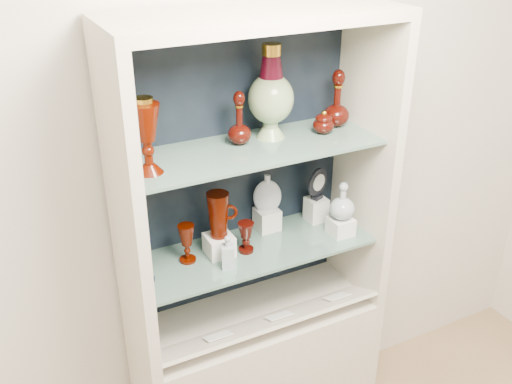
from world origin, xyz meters
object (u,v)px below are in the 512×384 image
lidded_bowl (324,122)px  clear_square_bottle (228,252)px  pedestal_lamp_left (123,127)px  ruby_goblet_small (246,237)px  ruby_goblet_tall (187,243)px  pedestal_lamp_right (147,136)px  clear_round_decanter (342,202)px  cobalt_goblet (143,262)px  cameo_medallion (317,183)px  ruby_decanter_b (337,97)px  ruby_pitcher (218,215)px  flat_flask (267,192)px  enamel_urn (271,92)px  ruby_decanter_a (239,115)px

lidded_bowl → clear_square_bottle: bearing=-169.3°
pedestal_lamp_left → ruby_goblet_small: 0.64m
ruby_goblet_tall → pedestal_lamp_right: bearing=-151.5°
clear_round_decanter → pedestal_lamp_right: bearing=178.4°
pedestal_lamp_right → ruby_goblet_tall: bearing=28.5°
cobalt_goblet → pedestal_lamp_right: bearing=-21.4°
lidded_bowl → cobalt_goblet: lidded_bowl is taller
lidded_bowl → cameo_medallion: lidded_bowl is taller
pedestal_lamp_left → ruby_decanter_b: (0.82, -0.00, -0.01)m
ruby_goblet_small → ruby_pitcher: 0.15m
flat_flask → ruby_goblet_tall: bearing=-146.6°
flat_flask → ruby_goblet_small: bearing=-120.8°
pedestal_lamp_left → enamel_urn: 0.54m
ruby_decanter_a → ruby_decanter_b: size_ratio=0.93×
ruby_decanter_b → flat_flask: ruby_decanter_b is taller
ruby_goblet_tall → clear_round_decanter: bearing=-8.5°
cobalt_goblet → clear_square_bottle: size_ratio=1.21×
pedestal_lamp_right → flat_flask: (0.51, 0.15, -0.37)m
clear_square_bottle → cameo_medallion: bearing=18.2°
cobalt_goblet → ruby_pitcher: size_ratio=0.91×
lidded_bowl → ruby_goblet_small: (-0.33, -0.01, -0.40)m
pedestal_lamp_right → flat_flask: size_ratio=1.57×
cameo_medallion → lidded_bowl: bearing=-137.2°
ruby_goblet_tall → clear_square_bottle: 0.16m
ruby_decanter_a → clear_round_decanter: bearing=-16.0°
ruby_pitcher → flat_flask: ruby_pitcher is taller
pedestal_lamp_left → ruby_decanter_a: size_ratio=1.20×
enamel_urn → cobalt_goblet: (-0.54, -0.08, -0.51)m
pedestal_lamp_left → clear_round_decanter: bearing=-7.9°
enamel_urn → flat_flask: (0.01, 0.05, -0.42)m
flat_flask → pedestal_lamp_right: bearing=-141.8°
flat_flask → cameo_medallion: 0.22m
pedestal_lamp_left → ruby_goblet_small: bearing=-8.1°
ruby_goblet_small → ruby_goblet_tall: bearing=170.2°
lidded_bowl → clear_square_bottle: size_ratio=0.68×
ruby_goblet_small → ruby_pitcher: bearing=163.6°
clear_square_bottle → ruby_goblet_tall: bearing=137.5°
pedestal_lamp_left → cobalt_goblet: (0.00, -0.07, -0.47)m
ruby_decanter_b → clear_round_decanter: size_ratio=1.56×
ruby_decanter_b → clear_square_bottle: ruby_decanter_b is taller
enamel_urn → lidded_bowl: 0.24m
cobalt_goblet → ruby_pitcher: bearing=8.1°
pedestal_lamp_left → ruby_pitcher: bearing=-5.4°
lidded_bowl → cobalt_goblet: (-0.73, -0.03, -0.39)m
cobalt_goblet → ruby_pitcher: 0.32m
clear_round_decanter → cameo_medallion: cameo_medallion is taller
pedestal_lamp_left → ruby_goblet_tall: size_ratio=1.73×
enamel_urn → ruby_goblet_small: bearing=-153.7°
ruby_pitcher → clear_square_bottle: (-0.01, -0.10, -0.10)m
enamel_urn → ruby_goblet_tall: enamel_urn is taller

